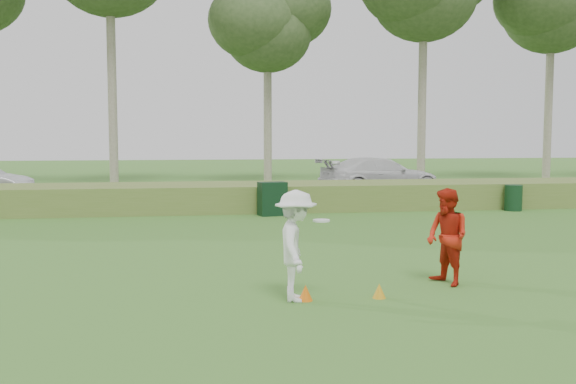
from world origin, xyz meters
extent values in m
plane|color=#336B23|center=(0.00, 0.00, 0.00)|extent=(120.00, 120.00, 0.00)
cube|color=#55702D|center=(0.00, 12.00, 0.45)|extent=(80.00, 3.00, 0.90)
cube|color=#2D2D2D|center=(0.00, 17.00, 0.03)|extent=(80.00, 6.00, 0.06)
cylinder|color=gray|center=(-6.00, 23.00, 7.75)|extent=(0.44, 0.44, 15.50)
cylinder|color=gray|center=(2.00, 24.50, 5.75)|extent=(0.44, 0.44, 11.50)
ellipsoid|color=#364D26|center=(2.00, 24.50, 8.62)|extent=(6.24, 6.24, 5.28)
cylinder|color=gray|center=(10.00, 22.50, 7.00)|extent=(0.44, 0.44, 14.00)
cylinder|color=gray|center=(18.00, 23.80, 6.75)|extent=(0.44, 0.44, 13.50)
ellipsoid|color=#364D26|center=(18.00, 23.80, 10.12)|extent=(7.02, 7.02, 5.94)
imported|color=white|center=(-0.57, -0.56, 0.87)|extent=(0.79, 1.19, 1.73)
cylinder|color=white|center=(-0.17, -0.56, 1.25)|extent=(0.27, 0.27, 0.03)
imported|color=red|center=(2.18, 0.09, 0.83)|extent=(0.84, 0.96, 1.67)
cone|color=orange|center=(-0.42, -0.60, 0.12)|extent=(0.23, 0.23, 0.25)
cone|color=orange|center=(0.76, -0.62, 0.12)|extent=(0.21, 0.21, 0.23)
cube|color=black|center=(0.43, 10.16, 0.54)|extent=(0.96, 0.71, 1.08)
cylinder|color=black|center=(8.79, 10.24, 0.44)|extent=(0.66, 0.66, 0.89)
imported|color=silver|center=(5.99, 16.70, 0.84)|extent=(5.73, 3.18, 1.57)
camera|label=1|loc=(-2.17, -10.27, 2.56)|focal=40.00mm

